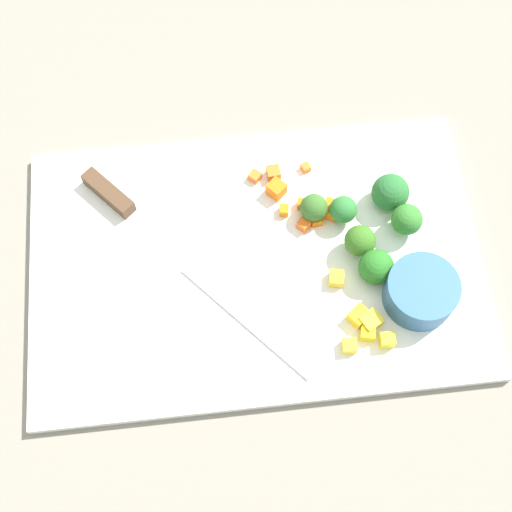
# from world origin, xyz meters

# --- Properties ---
(ground_plane) EXTENTS (4.00, 4.00, 0.00)m
(ground_plane) POSITION_xyz_m (0.00, 0.00, 0.00)
(ground_plane) COLOR gray
(cutting_board) EXTENTS (0.49, 0.32, 0.01)m
(cutting_board) POSITION_xyz_m (0.00, 0.00, 0.01)
(cutting_board) COLOR white
(cutting_board) RESTS_ON ground_plane
(prep_bowl) EXTENTS (0.08, 0.08, 0.04)m
(prep_bowl) POSITION_xyz_m (-0.17, 0.06, 0.03)
(prep_bowl) COLOR #2F5D8B
(prep_bowl) RESTS_ON cutting_board
(chef_knife) EXTENTS (0.24, 0.27, 0.02)m
(chef_knife) POSITION_xyz_m (0.10, -0.04, 0.02)
(chef_knife) COLOR silver
(chef_knife) RESTS_ON cutting_board
(carrot_dice_0) EXTENTS (0.02, 0.03, 0.02)m
(carrot_dice_0) POSITION_xyz_m (-0.09, -0.05, 0.02)
(carrot_dice_0) COLOR orange
(carrot_dice_0) RESTS_ON cutting_board
(carrot_dice_1) EXTENTS (0.01, 0.01, 0.01)m
(carrot_dice_1) POSITION_xyz_m (-0.07, -0.11, 0.02)
(carrot_dice_1) COLOR orange
(carrot_dice_1) RESTS_ON cutting_board
(carrot_dice_2) EXTENTS (0.02, 0.02, 0.01)m
(carrot_dice_2) POSITION_xyz_m (-0.01, -0.10, 0.02)
(carrot_dice_2) COLOR orange
(carrot_dice_2) RESTS_ON cutting_board
(carrot_dice_3) EXTENTS (0.02, 0.02, 0.01)m
(carrot_dice_3) POSITION_xyz_m (-0.06, -0.03, 0.02)
(carrot_dice_3) COLOR orange
(carrot_dice_3) RESTS_ON cutting_board
(carrot_dice_4) EXTENTS (0.01, 0.02, 0.01)m
(carrot_dice_4) POSITION_xyz_m (-0.07, -0.04, 0.02)
(carrot_dice_4) COLOR orange
(carrot_dice_4) RESTS_ON cutting_board
(carrot_dice_5) EXTENTS (0.01, 0.01, 0.01)m
(carrot_dice_5) POSITION_xyz_m (-0.04, -0.05, 0.02)
(carrot_dice_5) COLOR orange
(carrot_dice_5) RESTS_ON cutting_board
(carrot_dice_6) EXTENTS (0.02, 0.02, 0.02)m
(carrot_dice_6) POSITION_xyz_m (-0.03, -0.08, 0.02)
(carrot_dice_6) COLOR orange
(carrot_dice_6) RESTS_ON cutting_board
(carrot_dice_7) EXTENTS (0.01, 0.01, 0.01)m
(carrot_dice_7) POSITION_xyz_m (-0.06, -0.06, 0.02)
(carrot_dice_7) COLOR orange
(carrot_dice_7) RESTS_ON cutting_board
(carrot_dice_8) EXTENTS (0.02, 0.02, 0.01)m
(carrot_dice_8) POSITION_xyz_m (-0.03, -0.10, 0.02)
(carrot_dice_8) COLOR orange
(carrot_dice_8) RESTS_ON cutting_board
(pepper_dice_0) EXTENTS (0.03, 0.03, 0.02)m
(pepper_dice_0) POSITION_xyz_m (-0.11, 0.09, 0.02)
(pepper_dice_0) COLOR yellow
(pepper_dice_0) RESTS_ON cutting_board
(pepper_dice_1) EXTENTS (0.02, 0.01, 0.02)m
(pepper_dice_1) POSITION_xyz_m (-0.12, 0.11, 0.02)
(pepper_dice_1) COLOR yellow
(pepper_dice_1) RESTS_ON cutting_board
(pepper_dice_2) EXTENTS (0.02, 0.02, 0.01)m
(pepper_dice_2) POSITION_xyz_m (-0.11, 0.10, 0.02)
(pepper_dice_2) COLOR yellow
(pepper_dice_2) RESTS_ON cutting_board
(pepper_dice_3) EXTENTS (0.02, 0.02, 0.01)m
(pepper_dice_3) POSITION_xyz_m (-0.09, 0.11, 0.02)
(pepper_dice_3) COLOR yellow
(pepper_dice_3) RESTS_ON cutting_board
(pepper_dice_4) EXTENTS (0.03, 0.03, 0.02)m
(pepper_dice_4) POSITION_xyz_m (-0.10, 0.08, 0.02)
(pepper_dice_4) COLOR yellow
(pepper_dice_4) RESTS_ON cutting_board
(pepper_dice_5) EXTENTS (0.02, 0.02, 0.01)m
(pepper_dice_5) POSITION_xyz_m (-0.08, 0.03, 0.02)
(pepper_dice_5) COLOR yellow
(pepper_dice_5) RESTS_ON cutting_board
(broccoli_floret_0) EXTENTS (0.03, 0.03, 0.04)m
(broccoli_floret_0) POSITION_xyz_m (-0.17, -0.02, 0.03)
(broccoli_floret_0) COLOR #90B362
(broccoli_floret_0) RESTS_ON cutting_board
(broccoli_floret_1) EXTENTS (0.04, 0.04, 0.04)m
(broccoli_floret_1) POSITION_xyz_m (-0.16, -0.06, 0.03)
(broccoli_floret_1) COLOR #87C357
(broccoli_floret_1) RESTS_ON cutting_board
(broccoli_floret_2) EXTENTS (0.03, 0.03, 0.04)m
(broccoli_floret_2) POSITION_xyz_m (-0.11, 0.00, 0.03)
(broccoli_floret_2) COLOR #8EB45B
(broccoli_floret_2) RESTS_ON cutting_board
(broccoli_floret_3) EXTENTS (0.03, 0.03, 0.04)m
(broccoli_floret_3) POSITION_xyz_m (-0.10, -0.04, 0.03)
(broccoli_floret_3) COLOR #8FBF57
(broccoli_floret_3) RESTS_ON cutting_board
(broccoli_floret_4) EXTENTS (0.03, 0.03, 0.03)m
(broccoli_floret_4) POSITION_xyz_m (-0.07, -0.05, 0.03)
(broccoli_floret_4) COLOR #92B269
(broccoli_floret_4) RESTS_ON cutting_board
(broccoli_floret_5) EXTENTS (0.04, 0.04, 0.04)m
(broccoli_floret_5) POSITION_xyz_m (-0.13, 0.03, 0.03)
(broccoli_floret_5) COLOR #93B966
(broccoli_floret_5) RESTS_ON cutting_board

